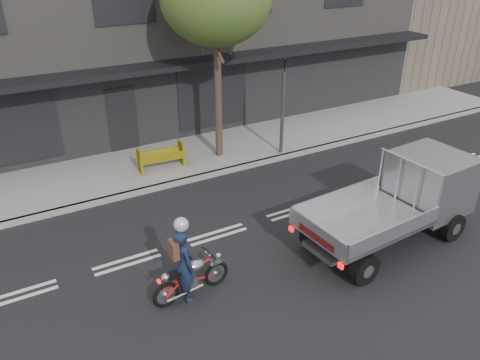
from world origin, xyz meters
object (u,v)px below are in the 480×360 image
rider (184,265)px  construction_barrier (163,159)px  motorcycle (191,277)px  flatbed_ute (418,189)px  traffic_light_pole (283,111)px

rider → construction_barrier: size_ratio=1.12×
motorcycle → flatbed_ute: (6.08, -0.48, 0.74)m
motorcycle → flatbed_ute: flatbed_ute is taller
traffic_light_pole → flatbed_ute: (0.38, -5.63, -0.43)m
construction_barrier → motorcycle: bearing=-105.2°
motorcycle → flatbed_ute: size_ratio=0.39×
traffic_light_pole → motorcycle: 7.77m
rider → flatbed_ute: (6.23, -0.48, 0.37)m
construction_barrier → flatbed_ute: bearing=-53.9°
motorcycle → construction_barrier: bearing=69.2°
motorcycle → rider: (-0.15, -0.00, 0.37)m
rider → motorcycle: bearing=-95.6°
rider → flatbed_ute: bearing=-100.0°
traffic_light_pole → construction_barrier: traffic_light_pole is taller
motorcycle → traffic_light_pole: bearing=36.5°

